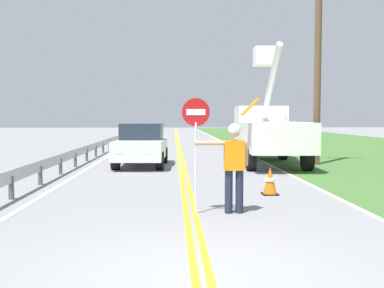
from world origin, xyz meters
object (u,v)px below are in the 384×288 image
(flagger_worker, at_px, (234,162))
(utility_pole_near, at_px, (318,61))
(stop_sign_paddle, at_px, (196,129))
(utility_bucket_truck, at_px, (267,130))
(oncoming_sedan_nearest, at_px, (142,145))
(traffic_cone_lead, at_px, (270,181))

(flagger_worker, xyz_separation_m, utility_pole_near, (4.69, 9.13, 3.20))
(stop_sign_paddle, distance_m, utility_bucket_truck, 10.24)
(utility_bucket_truck, xyz_separation_m, utility_pole_near, (1.96, -0.47, 2.85))
(flagger_worker, xyz_separation_m, oncoming_sedan_nearest, (-2.49, 8.81, -0.21))
(stop_sign_paddle, xyz_separation_m, traffic_cone_lead, (1.98, 2.13, -1.37))
(utility_bucket_truck, xyz_separation_m, traffic_cone_lead, (-1.52, -7.49, -1.06))
(traffic_cone_lead, bearing_deg, flagger_worker, -119.99)
(stop_sign_paddle, relative_size, traffic_cone_lead, 3.33)
(oncoming_sedan_nearest, distance_m, traffic_cone_lead, 7.68)
(oncoming_sedan_nearest, height_order, traffic_cone_lead, oncoming_sedan_nearest)
(flagger_worker, distance_m, stop_sign_paddle, 1.02)
(stop_sign_paddle, xyz_separation_m, utility_bucket_truck, (3.50, 9.62, -0.31))
(utility_bucket_truck, bearing_deg, oncoming_sedan_nearest, -171.51)
(flagger_worker, height_order, utility_bucket_truck, utility_bucket_truck)
(stop_sign_paddle, xyz_separation_m, utility_pole_near, (5.46, 9.16, 2.54))
(flagger_worker, distance_m, utility_pole_near, 10.75)
(stop_sign_paddle, relative_size, utility_pole_near, 0.29)
(utility_bucket_truck, distance_m, traffic_cone_lead, 7.72)
(utility_pole_near, bearing_deg, flagger_worker, -117.21)
(utility_bucket_truck, distance_m, oncoming_sedan_nearest, 5.31)
(stop_sign_paddle, bearing_deg, flagger_worker, 1.98)
(utility_pole_near, bearing_deg, stop_sign_paddle, -120.82)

